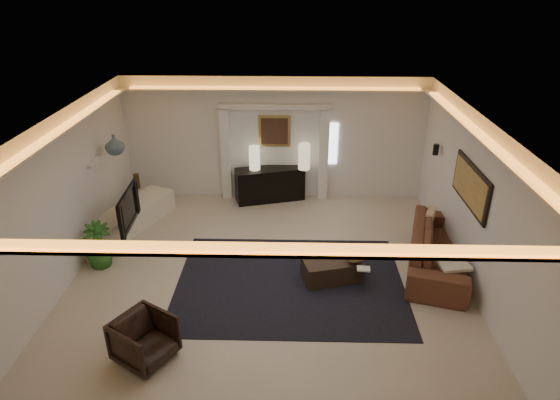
{
  "coord_description": "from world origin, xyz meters",
  "views": [
    {
      "loc": [
        0.4,
        -7.32,
        5.03
      ],
      "look_at": [
        0.2,
        0.6,
        1.25
      ],
      "focal_mm": 31.02,
      "sensor_mm": 36.0,
      "label": 1
    }
  ],
  "objects_px": {
    "console": "(270,184)",
    "coffee_table": "(332,269)",
    "sofa": "(439,249)",
    "armchair": "(145,340)"
  },
  "relations": [
    {
      "from": "sofa",
      "to": "armchair",
      "type": "height_order",
      "value": "sofa"
    },
    {
      "from": "console",
      "to": "coffee_table",
      "type": "relative_size",
      "value": 1.58
    },
    {
      "from": "sofa",
      "to": "coffee_table",
      "type": "relative_size",
      "value": 2.55
    },
    {
      "from": "armchair",
      "to": "console",
      "type": "bearing_deg",
      "value": 15.55
    },
    {
      "from": "sofa",
      "to": "armchair",
      "type": "relative_size",
      "value": 3.47
    },
    {
      "from": "console",
      "to": "armchair",
      "type": "distance_m",
      "value": 5.56
    },
    {
      "from": "sofa",
      "to": "armchair",
      "type": "xyz_separation_m",
      "value": [
        -4.79,
        -2.51,
        -0.04
      ]
    },
    {
      "from": "console",
      "to": "armchair",
      "type": "relative_size",
      "value": 2.15
    },
    {
      "from": "coffee_table",
      "to": "armchair",
      "type": "bearing_deg",
      "value": -158.44
    },
    {
      "from": "console",
      "to": "coffee_table",
      "type": "distance_m",
      "value": 3.54
    }
  ]
}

